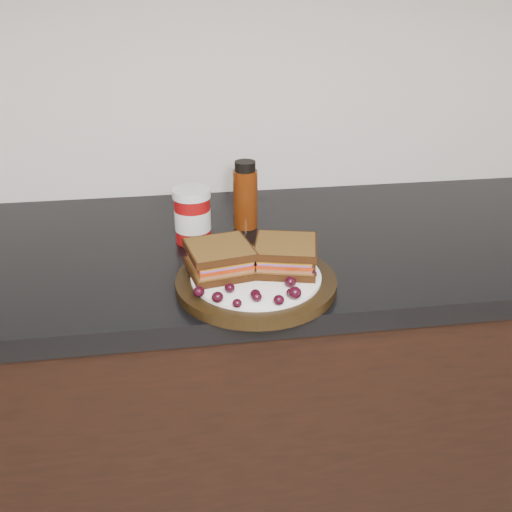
{
  "coord_description": "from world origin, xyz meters",
  "views": [
    {
      "loc": [
        0.0,
        0.65,
        1.39
      ],
      "look_at": [
        0.13,
        1.51,
        0.96
      ],
      "focal_mm": 40.0,
      "sensor_mm": 36.0,
      "label": 1
    }
  ],
  "objects_px": {
    "plate": "(256,282)",
    "condiment_jar": "(193,216)",
    "oil_bottle": "(245,195)",
    "sandwich_left": "(220,259)"
  },
  "relations": [
    {
      "from": "plate",
      "to": "condiment_jar",
      "type": "xyz_separation_m",
      "value": [
        -0.1,
        0.21,
        0.05
      ]
    },
    {
      "from": "plate",
      "to": "oil_bottle",
      "type": "bearing_deg",
      "value": 86.34
    },
    {
      "from": "plate",
      "to": "sandwich_left",
      "type": "height_order",
      "value": "sandwich_left"
    },
    {
      "from": "oil_bottle",
      "to": "sandwich_left",
      "type": "bearing_deg",
      "value": -107.44
    },
    {
      "from": "plate",
      "to": "sandwich_left",
      "type": "xyz_separation_m",
      "value": [
        -0.06,
        0.02,
        0.04
      ]
    },
    {
      "from": "plate",
      "to": "oil_bottle",
      "type": "xyz_separation_m",
      "value": [
        0.02,
        0.27,
        0.06
      ]
    },
    {
      "from": "sandwich_left",
      "to": "condiment_jar",
      "type": "distance_m",
      "value": 0.19
    },
    {
      "from": "condiment_jar",
      "to": "oil_bottle",
      "type": "height_order",
      "value": "oil_bottle"
    },
    {
      "from": "sandwich_left",
      "to": "condiment_jar",
      "type": "height_order",
      "value": "condiment_jar"
    },
    {
      "from": "sandwich_left",
      "to": "oil_bottle",
      "type": "xyz_separation_m",
      "value": [
        0.08,
        0.25,
        0.02
      ]
    }
  ]
}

